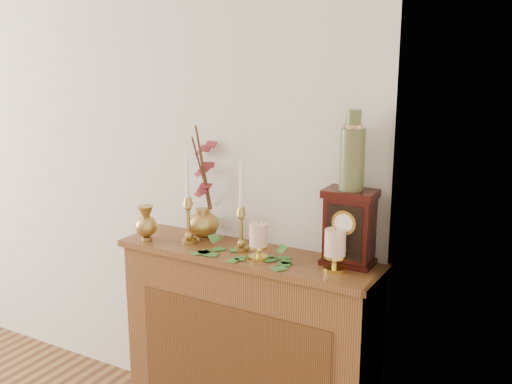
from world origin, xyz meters
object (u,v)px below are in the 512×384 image
Objects in this scene: ginger_jar at (205,186)px; ceramic_vase at (352,154)px; bud_vase at (146,224)px; mantel_clock at (349,228)px; candlestick_left at (188,213)px; candlestick_center at (241,221)px.

ginger_jar is 0.78m from ceramic_vase.
ginger_jar reaches higher than bud_vase.
mantel_clock is at bearing -1.64° from ginger_jar.
candlestick_left is 1.39× the size of ceramic_vase.
ceramic_vase is (-0.00, 0.00, 0.31)m from mantel_clock.
candlestick_left is 1.41× the size of mantel_clock.
candlestick_center is 0.76× the size of ginger_jar.
candlestick_center is (0.27, 0.04, -0.01)m from candlestick_left.
candlestick_left is at bearing 17.30° from bud_vase.
candlestick_center is 0.48m from bud_vase.
candlestick_center is 1.27× the size of ceramic_vase.
candlestick_left is at bearing -171.14° from ceramic_vase.
mantel_clock is (0.48, 0.08, 0.02)m from candlestick_center.
ceramic_vase is at bearing 8.86° from candlestick_left.
candlestick_left is 0.76m from mantel_clock.
bud_vase is (-0.47, -0.10, -0.05)m from candlestick_center.
ginger_jar is at bearing 178.58° from ceramic_vase.
ceramic_vase is at bearing -1.42° from ginger_jar.
bud_vase is 0.51× the size of ceramic_vase.
candlestick_left is 0.27m from candlestick_center.
candlestick_center is at bearing 11.89° from bud_vase.
candlestick_left is 2.71× the size of bud_vase.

